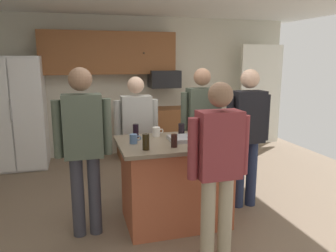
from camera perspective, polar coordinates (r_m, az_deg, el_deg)
The scene contains 21 objects.
floor at distance 4.06m, azimuth 0.42°, elevation -15.04°, with size 7.04×7.04×0.00m, color #7F6B56.
back_wall at distance 6.39m, azimuth -6.61°, elevation 6.85°, with size 6.40×0.10×2.60m, color beige.
french_door_window_panel at distance 6.94m, azimuth 15.79°, elevation 5.20°, with size 0.90×0.06×2.00m, color white.
cabinet_run_upper at distance 6.12m, azimuth -10.23°, elevation 12.40°, with size 2.40×0.38×0.75m.
cabinet_run_lower at distance 6.33m, azimuth -0.60°, elevation -0.91°, with size 1.80×0.63×0.90m.
refrigerator at distance 6.02m, azimuth -25.02°, elevation 2.04°, with size 0.94×0.76×1.87m.
microwave_over_range at distance 6.21m, azimuth -0.67°, elevation 8.18°, with size 0.56×0.40×0.32m, color black.
kitchen_island at distance 3.71m, azimuth 1.27°, elevation -9.59°, with size 1.24×0.89×0.94m.
person_guest_left at distance 4.07m, azimuth 13.68°, elevation -0.56°, with size 0.57×0.22×1.70m.
person_guest_right at distance 4.35m, azimuth 5.82°, elevation 0.49°, with size 0.57×0.22×1.71m.
person_elder_center at distance 2.92m, azimuth 8.76°, elevation -6.12°, with size 0.57×0.22×1.63m.
person_guest_by_door at distance 3.39m, azimuth -14.52°, elevation -2.57°, with size 0.57×0.23×1.74m.
person_host_foreground at distance 4.23m, azimuth -5.50°, elevation -0.73°, with size 0.57×0.22×1.61m.
glass_stout_tall at distance 3.21m, azimuth -3.87°, elevation -2.79°, with size 0.07×0.07×0.16m.
mug_ceramic_white at distance 3.48m, azimuth -5.99°, elevation -2.23°, with size 0.12×0.08×0.10m.
mug_blue_stoneware at distance 3.78m, azimuth -2.02°, elevation -1.00°, with size 0.13×0.09×0.11m.
glass_short_whisky at distance 3.80m, azimuth 2.36°, elevation -0.63°, with size 0.07×0.07×0.14m.
glass_dark_ale at distance 3.31m, azimuth 1.08°, elevation -2.57°, with size 0.07×0.07×0.13m.
tumbler_amber at distance 3.94m, azimuth 5.89°, elevation -0.39°, with size 0.07×0.07×0.13m.
glass_pilsner at distance 3.72m, azimuth -5.64°, elevation -0.86°, with size 0.07×0.07×0.16m.
serving_tray at distance 3.62m, azimuth 3.73°, elevation -2.13°, with size 0.44×0.30×0.04m.
Camera 1 is at (-1.01, -3.49, 1.82)m, focal length 35.00 mm.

